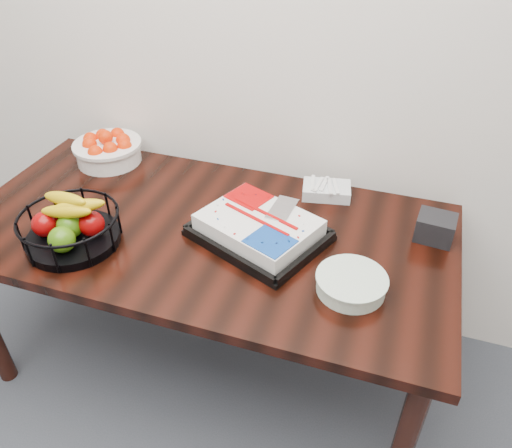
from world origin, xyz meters
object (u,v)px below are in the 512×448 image
(cake_tray, at_px, (259,228))
(tangerine_bowl, at_px, (107,145))
(table, at_px, (205,245))
(fruit_basket, at_px, (70,225))
(plate_stack, at_px, (351,284))
(napkin_box, at_px, (435,228))

(cake_tray, distance_m, tangerine_bowl, 0.86)
(table, relative_size, fruit_basket, 5.26)
(tangerine_bowl, height_order, plate_stack, tangerine_bowl)
(cake_tray, bearing_deg, napkin_box, 18.22)
(fruit_basket, xyz_separation_m, plate_stack, (0.96, 0.07, -0.05))
(fruit_basket, relative_size, plate_stack, 1.53)
(table, distance_m, cake_tray, 0.25)
(tangerine_bowl, xyz_separation_m, plate_stack, (1.16, -0.47, -0.05))
(table, height_order, tangerine_bowl, tangerine_bowl)
(tangerine_bowl, distance_m, fruit_basket, 0.58)
(cake_tray, relative_size, tangerine_bowl, 1.81)
(plate_stack, bearing_deg, cake_tray, 155.25)
(plate_stack, bearing_deg, tangerine_bowl, 157.66)
(fruit_basket, height_order, napkin_box, fruit_basket)
(tangerine_bowl, distance_m, napkin_box, 1.39)
(cake_tray, relative_size, napkin_box, 4.17)
(napkin_box, bearing_deg, table, -165.95)
(plate_stack, relative_size, napkin_box, 1.75)
(table, xyz_separation_m, cake_tray, (0.21, 0.01, 0.13))
(cake_tray, bearing_deg, tangerine_bowl, 158.76)
(tangerine_bowl, relative_size, napkin_box, 2.31)
(napkin_box, bearing_deg, cake_tray, -161.78)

